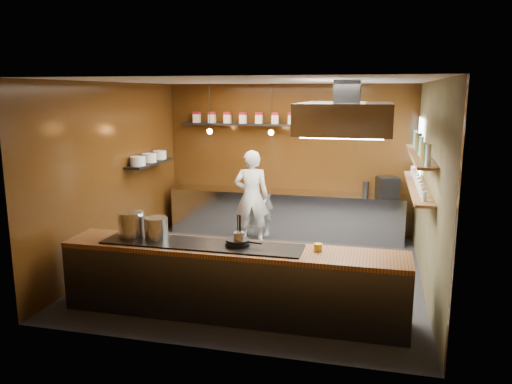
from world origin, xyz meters
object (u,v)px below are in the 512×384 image
(extractor_hood, at_px, (346,117))
(stockpot_small, at_px, (156,228))
(chef, at_px, (252,197))
(stockpot_large, at_px, (131,224))
(espresso_machine, at_px, (387,187))

(extractor_hood, bearing_deg, stockpot_small, -153.89)
(extractor_hood, xyz_separation_m, chef, (-1.84, 1.98, -1.62))
(stockpot_large, xyz_separation_m, chef, (0.86, 3.12, -0.22))
(stockpot_large, height_order, stockpot_small, stockpot_large)
(chef, bearing_deg, stockpot_small, 69.67)
(extractor_hood, height_order, chef, extractor_hood)
(stockpot_small, distance_m, espresso_machine, 4.80)
(extractor_hood, bearing_deg, chef, 132.98)
(stockpot_large, distance_m, stockpot_small, 0.36)
(espresso_machine, bearing_deg, stockpot_small, -147.45)
(stockpot_large, distance_m, chef, 3.25)
(espresso_machine, bearing_deg, stockpot_large, -150.72)
(extractor_hood, relative_size, chef, 1.12)
(stockpot_large, xyz_separation_m, stockpot_small, (0.36, -0.01, -0.03))
(espresso_machine, bearing_deg, extractor_hood, -122.91)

